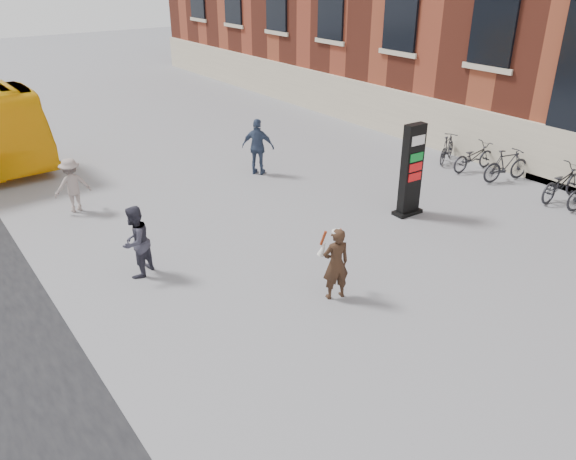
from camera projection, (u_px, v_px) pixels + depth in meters
ground at (344, 296)px, 11.72m from camera, size 100.00×100.00×0.00m
info_pylon at (411, 170)px, 14.98m from camera, size 0.82×0.43×2.53m
woman at (336, 263)px, 11.37m from camera, size 0.69×0.66×1.58m
pedestrian_a at (135, 242)px, 12.19m from camera, size 1.01×0.96×1.63m
pedestrian_b at (72, 185)px, 15.39m from camera, size 0.99×0.58×1.52m
pedestrian_c at (258, 147)px, 18.04m from camera, size 1.03×1.10×1.82m
bike_4 at (562, 183)px, 16.28m from camera, size 1.94×0.70×1.02m
bike_5 at (506, 165)px, 17.62m from camera, size 1.79×0.88×1.03m
bike_6 at (474, 157)px, 18.54m from camera, size 1.81×0.78×0.93m
bike_7 at (447, 148)px, 19.34m from camera, size 1.62×1.06×0.95m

